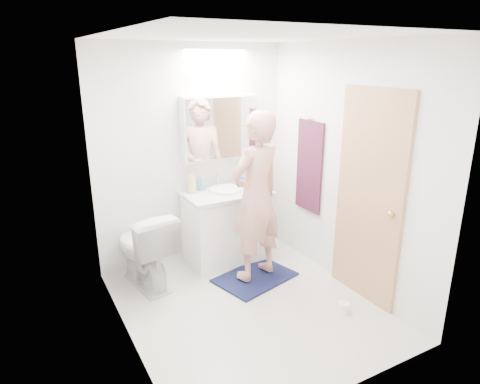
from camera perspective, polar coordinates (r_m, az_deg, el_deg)
floor at (r=4.15m, az=1.10°, el=-15.00°), size 2.50×2.50×0.00m
ceiling at (r=3.50m, az=1.34°, el=20.28°), size 2.50×2.50×0.00m
wall_back at (r=4.73m, az=-6.40°, el=4.88°), size 2.50×0.00×2.50m
wall_front at (r=2.70m, az=14.63°, el=-5.63°), size 2.50×0.00×2.50m
wall_left at (r=3.26m, az=-15.78°, el=-1.63°), size 0.00×2.50×2.50m
wall_right at (r=4.28m, az=14.08°, el=3.08°), size 0.00×2.50×2.50m
vanity_cabinet at (r=4.84m, az=-1.76°, el=-4.80°), size 0.90×0.55×0.78m
countertop at (r=4.70m, az=-1.81°, el=-0.17°), size 0.95×0.58×0.04m
sink_basin at (r=4.71m, az=-1.98°, el=0.33°), size 0.36×0.36×0.03m
faucet at (r=4.86m, az=-3.00°, el=1.65°), size 0.02×0.02×0.16m
medicine_cabinet at (r=4.73m, az=-2.78°, el=8.66°), size 0.88×0.14×0.70m
mirror_panel at (r=4.66m, az=-2.36°, el=8.54°), size 0.84×0.01×0.66m
toilet at (r=4.41m, az=-12.79°, el=-7.42°), size 0.57×0.85×0.81m
bath_rug at (r=4.59m, az=2.03°, el=-11.40°), size 0.91×0.73×0.02m
person at (r=4.22m, az=2.16°, el=-0.69°), size 0.71×0.56×1.72m
door at (r=4.09m, az=16.96°, el=-0.79°), size 0.04×0.80×2.00m
door_knob at (r=3.88m, az=19.60°, el=-2.81°), size 0.06×0.06×0.06m
towel at (r=4.70m, az=9.28°, el=3.40°), size 0.02×0.42×1.00m
towel_hook at (r=4.59m, az=9.47°, el=9.68°), size 0.07×0.02×0.02m
soap_bottle_a at (r=4.65m, az=-6.52°, el=1.39°), size 0.12×0.12×0.25m
soap_bottle_b at (r=4.74m, az=-5.22°, el=1.14°), size 0.10×0.10×0.16m
toothbrush_cup at (r=4.93m, az=0.08°, el=1.47°), size 0.09×0.09×0.08m
toilet_paper_roll at (r=4.13m, az=13.73°, el=-14.91°), size 0.11×0.11×0.10m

